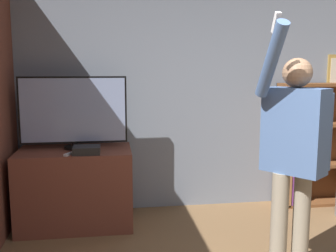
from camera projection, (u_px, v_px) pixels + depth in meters
wall_back at (209, 92)px, 4.58m from camera, size 6.31×0.09×2.70m
tv_ledge at (76, 188)px, 4.09m from camera, size 1.15×0.68×0.80m
television at (74, 112)px, 4.02m from camera, size 1.09×0.22×0.75m
game_console at (87, 150)px, 3.84m from camera, size 0.26×0.22×0.07m
remote_loose at (69, 154)px, 3.78m from camera, size 0.10×0.14×0.02m
bookshelf at (307, 148)px, 4.67m from camera, size 0.92×0.28×1.46m
person at (294, 148)px, 2.94m from camera, size 0.60×0.57×2.01m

